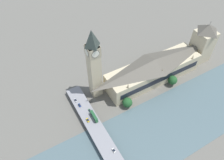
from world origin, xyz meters
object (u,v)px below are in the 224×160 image
(car_southbound_mid, at_px, (88,120))
(car_northbound_mid, at_px, (76,100))
(double_decker_bus_mid, at_px, (94,116))
(car_southbound_tail, at_px, (114,150))
(car_southbound_extra, at_px, (80,105))
(road_bridge, at_px, (111,154))
(victoria_tower, at_px, (203,43))
(parliament_hall, at_px, (154,69))
(clock_tower, at_px, (94,64))
(car_southbound_lead, at_px, (90,111))

(car_southbound_mid, bearing_deg, car_northbound_mid, 1.44)
(double_decker_bus_mid, bearing_deg, car_southbound_tail, 179.98)
(car_northbound_mid, height_order, car_southbound_extra, car_southbound_extra)
(road_bridge, xyz_separation_m, car_southbound_mid, (36.67, 2.75, 1.73))
(road_bridge, bearing_deg, victoria_tower, -70.04)
(victoria_tower, bearing_deg, road_bridge, 109.96)
(car_southbound_mid, bearing_deg, parliament_hall, -78.73)
(victoria_tower, relative_size, car_southbound_tail, 12.61)
(clock_tower, xyz_separation_m, car_southbound_lead, (-20.58, 16.80, -34.57))
(clock_tower, relative_size, car_southbound_mid, 17.95)
(double_decker_bus_mid, relative_size, car_southbound_lead, 3.06)
(car_southbound_lead, bearing_deg, car_southbound_mid, 144.44)
(clock_tower, relative_size, car_northbound_mid, 16.90)
(victoria_tower, distance_m, car_southbound_mid, 151.80)
(clock_tower, distance_m, double_decker_bus_mid, 46.83)
(victoria_tower, bearing_deg, car_southbound_tail, 110.09)
(victoria_tower, xyz_separation_m, car_southbound_extra, (1.75, 149.65, -16.77))
(victoria_tower, relative_size, car_southbound_extra, 12.92)
(double_decker_bus_mid, bearing_deg, car_southbound_lead, 0.98)
(victoria_tower, distance_m, car_southbound_tail, 154.03)
(double_decker_bus_mid, bearing_deg, car_southbound_extra, 17.20)
(double_decker_bus_mid, bearing_deg, clock_tower, -29.54)
(road_bridge, relative_size, car_southbound_tail, 39.33)
(double_decker_bus_mid, distance_m, car_southbound_mid, 6.49)
(victoria_tower, relative_size, road_bridge, 0.32)
(car_southbound_lead, height_order, car_southbound_extra, car_southbound_extra)
(car_northbound_mid, xyz_separation_m, car_southbound_mid, (-25.77, -0.65, 0.01))
(car_southbound_extra, bearing_deg, car_northbound_mid, 7.30)
(car_southbound_lead, distance_m, car_southbound_mid, 10.31)
(victoria_tower, bearing_deg, car_southbound_lead, 93.34)
(road_bridge, relative_size, car_southbound_lead, 40.86)
(double_decker_bus_mid, height_order, car_southbound_mid, double_decker_bus_mid)
(car_northbound_mid, bearing_deg, double_decker_bus_mid, -165.46)
(car_southbound_tail, bearing_deg, car_southbound_lead, 0.18)
(double_decker_bus_mid, distance_m, car_northbound_mid, 27.12)
(car_southbound_lead, bearing_deg, double_decker_bus_mid, -179.02)
(car_southbound_mid, relative_size, car_southbound_extra, 1.09)
(car_northbound_mid, bearing_deg, car_southbound_tail, -173.72)
(road_bridge, distance_m, car_southbound_lead, 45.20)
(parliament_hall, relative_size, car_southbound_tail, 26.11)
(car_southbound_tail, xyz_separation_m, car_southbound_extra, (54.33, 5.85, 0.09))
(car_northbound_mid, height_order, car_southbound_mid, car_southbound_mid)
(car_southbound_tail, bearing_deg, parliament_hall, -56.00)
(clock_tower, relative_size, double_decker_bus_mid, 6.50)
(parliament_hall, relative_size, car_southbound_extra, 26.74)
(car_southbound_lead, relative_size, car_southbound_extra, 0.99)
(car_northbound_mid, bearing_deg, car_southbound_mid, -178.56)
(parliament_hall, distance_m, car_southbound_lead, 78.84)
(car_southbound_mid, bearing_deg, clock_tower, -38.20)
(road_bridge, relative_size, car_northbound_mid, 34.74)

